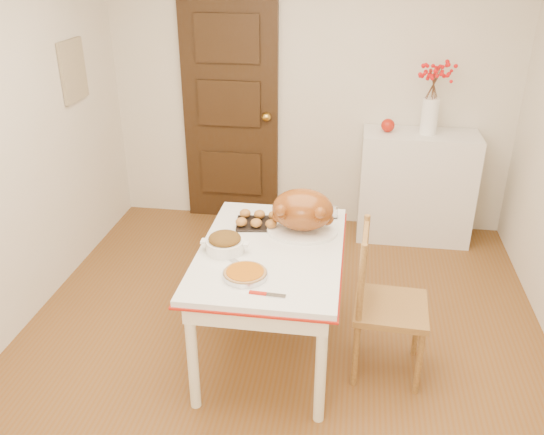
% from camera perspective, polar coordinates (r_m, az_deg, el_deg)
% --- Properties ---
extents(floor, '(3.50, 4.00, 0.00)m').
position_cam_1_polar(floor, '(3.74, 0.50, -13.44)').
color(floor, brown).
rests_on(floor, ground).
extents(wall_back, '(3.50, 0.00, 2.50)m').
position_cam_1_polar(wall_back, '(5.01, 3.85, 12.90)').
color(wall_back, beige).
rests_on(wall_back, ground).
extents(door_back, '(0.85, 0.06, 2.06)m').
position_cam_1_polar(door_back, '(5.14, -4.19, 10.69)').
color(door_back, black).
rests_on(door_back, ground).
extents(photo_board, '(0.03, 0.35, 0.45)m').
position_cam_1_polar(photo_board, '(4.67, -19.33, 13.75)').
color(photo_board, tan).
rests_on(photo_board, ground).
extents(sideboard, '(0.95, 0.42, 0.95)m').
position_cam_1_polar(sideboard, '(5.05, 14.23, 3.02)').
color(sideboard, silver).
rests_on(sideboard, floor).
extents(kitchen_table, '(0.86, 1.25, 0.75)m').
position_cam_1_polar(kitchen_table, '(3.54, -0.12, -8.44)').
color(kitchen_table, silver).
rests_on(kitchen_table, floor).
extents(chair_oak, '(0.44, 0.44, 0.95)m').
position_cam_1_polar(chair_oak, '(3.41, 11.88, -8.52)').
color(chair_oak, olive).
rests_on(chair_oak, floor).
extents(berry_vase, '(0.32, 0.32, 0.61)m').
position_cam_1_polar(berry_vase, '(4.82, 15.76, 11.56)').
color(berry_vase, white).
rests_on(berry_vase, sideboard).
extents(apple, '(0.11, 0.11, 0.11)m').
position_cam_1_polar(apple, '(4.85, 11.55, 9.05)').
color(apple, '#A6180C').
rests_on(apple, sideboard).
extents(turkey_platter, '(0.53, 0.48, 0.28)m').
position_cam_1_polar(turkey_platter, '(3.47, 3.09, 0.56)').
color(turkey_platter, brown).
rests_on(turkey_platter, kitchen_table).
extents(pumpkin_pie, '(0.25, 0.25, 0.05)m').
position_cam_1_polar(pumpkin_pie, '(3.06, -2.72, -5.60)').
color(pumpkin_pie, '#A4520A').
rests_on(pumpkin_pie, kitchen_table).
extents(stuffing_dish, '(0.33, 0.29, 0.11)m').
position_cam_1_polar(stuffing_dish, '(3.30, -4.75, -2.56)').
color(stuffing_dish, brown).
rests_on(stuffing_dish, kitchen_table).
extents(rolls_tray, '(0.30, 0.25, 0.07)m').
position_cam_1_polar(rolls_tray, '(3.61, -1.42, -0.22)').
color(rolls_tray, '#A16933').
rests_on(rolls_tray, kitchen_table).
extents(pie_server, '(0.19, 0.07, 0.01)m').
position_cam_1_polar(pie_server, '(2.92, -0.48, -7.70)').
color(pie_server, silver).
rests_on(pie_server, kitchen_table).
extents(carving_knife, '(0.20, 0.20, 0.01)m').
position_cam_1_polar(carving_knife, '(3.23, -3.87, -4.28)').
color(carving_knife, silver).
rests_on(carving_knife, kitchen_table).
extents(drinking_glass, '(0.06, 0.06, 0.10)m').
position_cam_1_polar(drinking_glass, '(3.78, 1.69, 1.31)').
color(drinking_glass, white).
rests_on(drinking_glass, kitchen_table).
extents(shaker_pair, '(0.09, 0.06, 0.09)m').
position_cam_1_polar(shaker_pair, '(3.72, 5.97, 0.56)').
color(shaker_pair, white).
rests_on(shaker_pair, kitchen_table).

